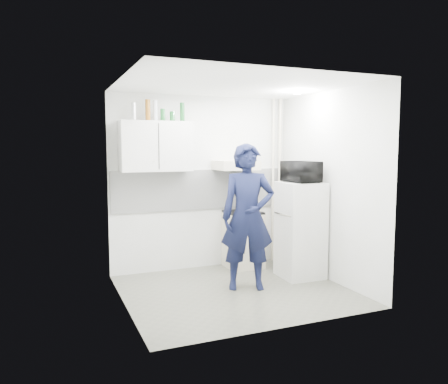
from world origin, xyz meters
name	(u,v)px	position (x,y,z in m)	size (l,w,h in m)	color
floor	(235,291)	(0.00, 0.00, 0.00)	(2.80, 2.80, 0.00)	#535347
ceiling	(236,85)	(0.00, 0.00, 2.60)	(2.80, 2.80, 0.00)	white
wall_back	(202,183)	(0.00, 1.25, 1.30)	(2.80, 2.80, 0.00)	beige
wall_left	(123,195)	(-1.40, 0.00, 1.30)	(2.60, 2.60, 0.00)	beige
wall_right	(328,186)	(1.40, 0.00, 1.30)	(2.60, 2.60, 0.00)	beige
person	(248,217)	(0.19, 0.05, 0.94)	(0.69, 0.45, 1.89)	black
stove	(243,240)	(0.57, 1.00, 0.42)	(0.52, 0.52, 0.83)	beige
fridge	(300,230)	(1.10, 0.22, 0.67)	(0.56, 0.56, 1.35)	silver
stove_top	(243,212)	(0.57, 1.00, 0.85)	(0.50, 0.50, 0.03)	black
saucepan	(248,208)	(0.65, 0.97, 0.92)	(0.19, 0.19, 0.11)	silver
microwave	(301,172)	(1.10, 0.22, 1.50)	(0.36, 0.53, 0.29)	black
bottle_b	(134,112)	(-1.05, 1.07, 2.32)	(0.06, 0.06, 0.24)	silver
bottle_c	(148,110)	(-0.85, 1.07, 2.35)	(0.07, 0.07, 0.29)	brown
bottle_d	(155,111)	(-0.75, 1.07, 2.34)	(0.06, 0.06, 0.29)	#B2B7BC
canister_a	(163,115)	(-0.64, 1.07, 2.29)	(0.07, 0.07, 0.17)	#144C1E
canister_b	(172,117)	(-0.50, 1.07, 2.27)	(0.07, 0.07, 0.14)	#144C1E
bottle_e	(182,112)	(-0.36, 1.07, 2.33)	(0.07, 0.07, 0.27)	#144C1E
upper_cabinet	(156,146)	(-0.75, 1.07, 1.85)	(1.00, 0.35, 0.70)	silver
range_hood	(236,165)	(0.45, 1.00, 1.57)	(0.60, 0.50, 0.14)	beige
backsplash	(202,189)	(0.00, 1.24, 1.20)	(2.74, 0.03, 0.60)	white
pipe_a	(280,181)	(1.30, 1.17, 1.30)	(0.05, 0.05, 2.60)	beige
pipe_b	(273,181)	(1.18, 1.17, 1.30)	(0.04, 0.04, 2.60)	beige
ceiling_spot_fixture	(297,93)	(1.00, 0.20, 2.57)	(0.10, 0.10, 0.02)	white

